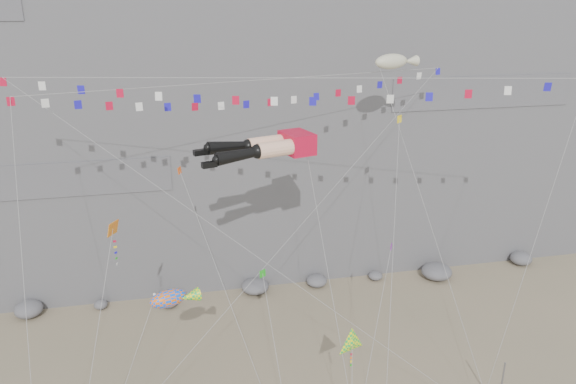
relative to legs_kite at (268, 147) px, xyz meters
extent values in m
cube|color=slate|center=(0.38, 25.11, 8.09)|extent=(80.00, 28.00, 50.00)
cube|color=red|center=(2.18, 0.66, 0.01)|extent=(2.43, 2.88, 1.46)
cylinder|color=#FFC19F|center=(0.34, -0.65, 0.01)|extent=(2.68, 1.74, 1.08)
sphere|color=black|center=(-0.85, -1.01, 0.01)|extent=(0.99, 0.99, 0.99)
cone|color=black|center=(-2.25, -1.42, -0.08)|extent=(3.09, 1.70, 1.01)
cube|color=black|center=(-4.14, -1.98, -0.41)|extent=(1.04, 0.68, 0.36)
cylinder|color=#FFC19F|center=(-0.08, 0.75, 0.01)|extent=(2.68, 1.74, 1.08)
sphere|color=black|center=(-1.27, 0.40, 0.01)|extent=(0.99, 0.99, 0.99)
cone|color=black|center=(-2.67, -0.02, 0.15)|extent=(3.11, 1.71, 1.08)
cube|color=black|center=(-4.55, -0.58, 0.04)|extent=(1.04, 0.68, 0.36)
cylinder|color=gray|center=(2.61, -6.56, -8.43)|extent=(0.03, 0.03, 22.21)
cylinder|color=gray|center=(-7.32, -4.05, -6.45)|extent=(0.03, 0.03, 29.76)
cylinder|color=gray|center=(7.03, -5.35, -6.02)|extent=(0.03, 0.03, 25.53)
cylinder|color=gray|center=(-11.71, -7.58, -10.25)|extent=(0.03, 0.03, 15.87)
cylinder|color=gray|center=(11.88, -2.51, -5.99)|extent=(0.03, 0.03, 26.41)
cylinder|color=gray|center=(-3.23, -5.64, -9.38)|extent=(0.03, 0.03, 22.04)
cylinder|color=gray|center=(5.30, -7.56, -12.04)|extent=(0.03, 0.03, 15.49)
cylinder|color=gray|center=(7.13, -5.75, -7.84)|extent=(0.03, 0.03, 23.62)
camera|label=1|loc=(-6.33, -36.31, 9.92)|focal=35.00mm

